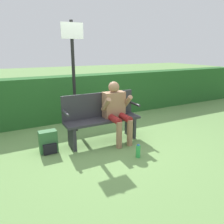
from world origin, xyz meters
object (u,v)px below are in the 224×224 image
(person_seated, at_px, (116,108))
(backpack, at_px, (48,142))
(signpost, at_px, (74,68))
(water_bottle, at_px, (138,151))
(park_bench, at_px, (102,117))

(person_seated, distance_m, backpack, 1.43)
(person_seated, xyz_separation_m, signpost, (-0.55, 0.90, 0.74))
(water_bottle, xyz_separation_m, signpost, (-0.53, 1.72, 1.30))
(person_seated, bearing_deg, water_bottle, -90.95)
(person_seated, xyz_separation_m, water_bottle, (-0.01, -0.82, -0.57))
(person_seated, height_order, backpack, person_seated)
(park_bench, height_order, backpack, park_bench)
(person_seated, relative_size, water_bottle, 5.02)
(park_bench, relative_size, signpost, 0.64)
(water_bottle, height_order, signpost, signpost)
(park_bench, distance_m, person_seated, 0.34)
(park_bench, xyz_separation_m, water_bottle, (0.25, -0.95, -0.39))
(park_bench, bearing_deg, person_seated, -25.92)
(backpack, height_order, water_bottle, backpack)
(signpost, bearing_deg, water_bottle, -72.77)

